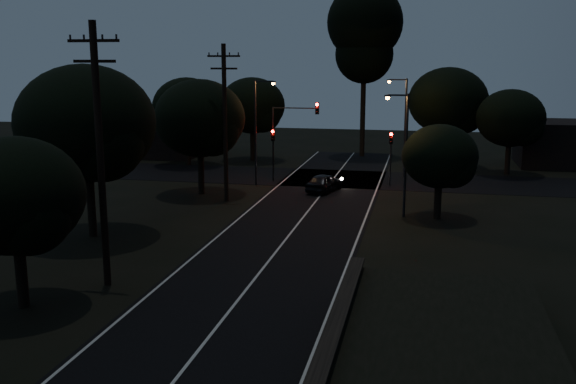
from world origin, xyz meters
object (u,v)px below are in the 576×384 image
at_px(streetlight_b, 403,120).
at_px(streetlight_c, 403,146).
at_px(utility_pole_mid, 100,152).
at_px(tall_pine, 365,33).
at_px(signal_left, 273,145).
at_px(signal_mast, 294,127).
at_px(signal_right, 391,149).
at_px(streetlight_a, 258,125).
at_px(car, 324,182).
at_px(utility_pole_far, 225,121).

distance_m(streetlight_b, streetlight_c, 14.01).
distance_m(utility_pole_mid, tall_pine, 41.09).
bearing_deg(tall_pine, signal_left, -110.46).
relative_size(tall_pine, signal_mast, 2.67).
bearing_deg(signal_right, streetlight_a, -168.66).
xyz_separation_m(streetlight_b, streetlight_c, (0.52, -14.00, -0.29)).
xyz_separation_m(streetlight_a, streetlight_c, (11.14, -8.00, -0.29)).
xyz_separation_m(utility_pole_mid, streetlight_a, (0.69, 23.00, -1.10)).
xyz_separation_m(signal_left, car, (4.64, -3.38, -2.17)).
distance_m(utility_pole_mid, utility_pole_far, 17.00).
relative_size(streetlight_a, car, 2.04).
bearing_deg(streetlight_a, utility_pole_mid, -91.73).
height_order(utility_pole_far, signal_right, utility_pole_far).
xyz_separation_m(signal_left, signal_mast, (1.69, 0.00, 1.50)).
bearing_deg(signal_right, car, -143.48).
height_order(streetlight_a, car, streetlight_a).
height_order(utility_pole_mid, utility_pole_far, utility_pole_mid).
bearing_deg(utility_pole_mid, signal_left, 86.79).
xyz_separation_m(utility_pole_far, streetlight_a, (0.69, 6.00, -0.85)).
xyz_separation_m(utility_pole_far, signal_mast, (3.09, 7.99, -1.15)).
bearing_deg(signal_mast, car, -48.92).
bearing_deg(utility_pole_far, streetlight_a, 83.41).
bearing_deg(utility_pole_far, car, 37.36).
xyz_separation_m(signal_right, signal_mast, (-7.51, 0.00, 1.50)).
height_order(signal_left, streetlight_a, streetlight_a).
bearing_deg(signal_left, utility_pole_far, -99.94).
distance_m(utility_pole_mid, signal_left, 25.19).
height_order(tall_pine, streetlight_a, tall_pine).
xyz_separation_m(streetlight_b, car, (-5.27, -7.39, -3.97)).
height_order(signal_right, streetlight_c, streetlight_c).
bearing_deg(signal_left, utility_pole_mid, -93.21).
xyz_separation_m(signal_mast, streetlight_c, (8.74, -9.99, 0.01)).
relative_size(signal_mast, car, 1.59).
distance_m(signal_mast, streetlight_a, 3.13).
bearing_deg(streetlight_a, streetlight_b, 29.48).
distance_m(utility_pole_mid, signal_right, 27.30).
relative_size(tall_pine, streetlight_c, 2.22).
xyz_separation_m(signal_right, streetlight_a, (-9.91, -1.99, 1.80)).
xyz_separation_m(tall_pine, streetlight_c, (4.83, -25.00, -7.67)).
xyz_separation_m(utility_pole_far, streetlight_c, (11.83, -2.00, -1.13)).
bearing_deg(signal_right, utility_pole_mid, -112.99).
distance_m(utility_pole_mid, signal_mast, 25.22).
bearing_deg(streetlight_b, signal_mast, -154.01).
xyz_separation_m(utility_pole_far, signal_left, (1.40, 7.99, -2.65)).
height_order(utility_pole_mid, signal_mast, utility_pole_mid).
height_order(signal_right, streetlight_b, streetlight_b).
distance_m(utility_pole_mid, streetlight_c, 19.15).
distance_m(streetlight_a, streetlight_c, 13.72).
bearing_deg(streetlight_c, signal_mast, 131.19).
bearing_deg(streetlight_b, signal_right, -100.00).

